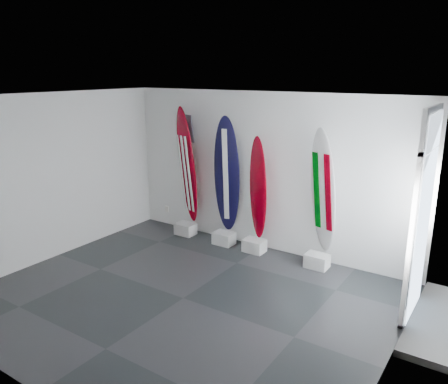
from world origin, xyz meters
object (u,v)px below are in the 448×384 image
Objects in this scene: surfboard_swiss at (258,189)px; surfboard_italy at (323,192)px; surfboard_usa at (187,166)px; surfboard_navy at (227,175)px.

surfboard_swiss is 0.88× the size of surfboard_italy.
surfboard_navy is (0.98, 0.00, -0.07)m from surfboard_usa.
surfboard_usa is 1.06× the size of surfboard_navy.
surfboard_swiss is at bearing -12.37° from surfboard_navy.
surfboard_navy reaches higher than surfboard_swiss.
surfboard_italy is (1.27, 0.00, 0.13)m from surfboard_swiss.
surfboard_swiss is at bearing -162.33° from surfboard_italy.
surfboard_usa is 1.24× the size of surfboard_swiss.
surfboard_navy is at bearing -162.67° from surfboard_swiss.
surfboard_italy is at bearing 17.37° from surfboard_usa.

